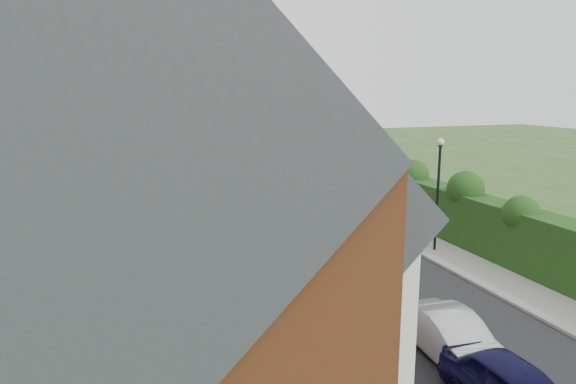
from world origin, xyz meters
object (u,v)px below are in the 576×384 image
object	(u,v)px
car_white	(259,214)
car_silver_a	(452,338)
lamppost	(438,181)
car_red	(221,181)
car_silver_b	(323,270)
horse	(302,192)
car_green	(260,195)
car_beige	(205,169)
car_grey	(201,159)
car_black	(203,157)
horse_cart	(291,180)

from	to	relation	value
car_white	car_silver_a	bearing A→B (deg)	-84.02
lamppost	car_red	bearing A→B (deg)	111.02
car_silver_a	car_silver_b	distance (m)	6.16
lamppost	horse	distance (m)	11.40
car_silver_a	car_white	distance (m)	14.83
car_green	car_beige	distance (m)	12.03
car_red	car_beige	world-z (taller)	car_red
car_grey	car_beige	bearing A→B (deg)	-106.06
car_silver_b	car_red	size ratio (longest dim) A/B	0.98
car_beige	car_black	xyz separation A→B (m)	(1.18, 7.71, 0.02)
horse_cart	car_white	bearing A→B (deg)	-122.14
car_green	car_beige	bearing A→B (deg)	82.64
car_green	horse_cart	size ratio (longest dim) A/B	1.44
car_silver_b	horse_cart	world-z (taller)	horse_cart
lamppost	car_silver_a	bearing A→B (deg)	-121.91
car_grey	car_green	bearing A→B (deg)	-97.34
car_silver_a	car_grey	bearing A→B (deg)	94.09
car_black	horse_cart	distance (m)	18.25
car_beige	car_grey	distance (m)	5.59
car_white	horse_cart	distance (m)	7.59
lamppost	car_silver_b	distance (m)	7.26
car_silver_b	car_red	xyz separation A→B (m)	(0.00, 18.83, 0.13)
car_silver_a	car_white	size ratio (longest dim) A/B	0.75
car_silver_b	car_grey	world-z (taller)	car_grey
car_beige	car_black	bearing A→B (deg)	70.26
horse	horse_cart	bearing A→B (deg)	-100.54
lamppost	car_black	distance (m)	31.54
car_silver_b	car_white	world-z (taller)	car_white
lamppost	car_silver_b	size ratio (longest dim) A/B	1.12
car_white	car_red	distance (m)	10.08
car_white	car_red	size ratio (longest dim) A/B	1.12
car_beige	lamppost	bearing A→B (deg)	-85.65
car_silver_b	lamppost	bearing A→B (deg)	31.72
car_black	horse	size ratio (longest dim) A/B	2.07
car_white	car_grey	world-z (taller)	car_grey
horse	car_beige	bearing A→B (deg)	-82.58
car_beige	car_grey	world-z (taller)	car_grey
car_silver_a	car_white	world-z (taller)	car_white
lamppost	horse	xyz separation A→B (m)	(-2.37, 10.87, -2.47)
car_silver_a	car_black	world-z (taller)	car_black
car_silver_b	car_grey	distance (m)	31.03
car_silver_a	car_red	world-z (taller)	car_red
lamppost	car_black	xyz separation A→B (m)	(-5.22, 31.00, -2.61)
car_red	car_silver_b	bearing A→B (deg)	-77.26
lamppost	horse_cart	bearing A→B (deg)	100.36
car_beige	horse	world-z (taller)	horse
car_silver_b	car_green	world-z (taller)	car_green
car_silver_b	car_beige	world-z (taller)	car_beige
car_green	car_grey	size ratio (longest dim) A/B	0.83
car_grey	horse_cart	xyz separation A→B (m)	(3.44, -15.86, 0.49)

